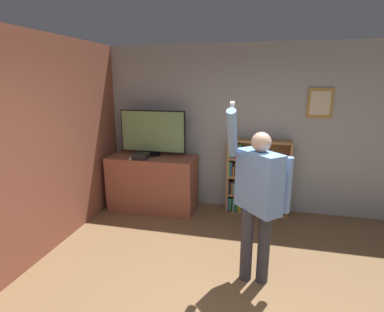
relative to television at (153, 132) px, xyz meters
The scene contains 8 objects.
wall_back 1.58m from the television, 12.66° to the left, with size 6.74×0.09×2.70m.
wall_side_brick 1.40m from the television, 127.91° to the right, with size 0.06×4.44×2.70m.
tv_ledge 0.85m from the television, 90.00° to the right, with size 1.44×0.62×0.91m.
television is the anchor object (origin of this frame).
game_console 0.44m from the television, 117.78° to the right, with size 0.24×0.20×0.09m.
remote_loose 0.56m from the television, 134.03° to the right, with size 0.08×0.14×0.02m.
bookshelf 1.79m from the television, ahead, with size 0.99×0.28×1.23m.
person 2.39m from the television, 43.09° to the right, with size 0.64×0.57×1.96m.
Camera 1 is at (0.19, -2.04, 2.16)m, focal length 28.00 mm.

